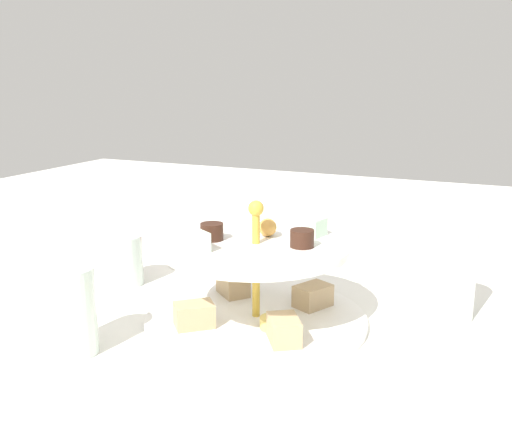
% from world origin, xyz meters
% --- Properties ---
extents(ground_plane, '(2.40, 2.40, 0.00)m').
position_xyz_m(ground_plane, '(0.00, 0.00, 0.00)').
color(ground_plane, silver).
extents(tiered_serving_stand, '(0.29, 0.29, 0.16)m').
position_xyz_m(tiered_serving_stand, '(0.00, 0.00, 0.05)').
color(tiered_serving_stand, white).
rests_on(tiered_serving_stand, ground_plane).
extents(water_glass_tall_right, '(0.07, 0.07, 0.13)m').
position_xyz_m(water_glass_tall_right, '(0.23, 0.12, 0.07)').
color(water_glass_tall_right, silver).
rests_on(water_glass_tall_right, ground_plane).
extents(water_glass_short_left, '(0.06, 0.06, 0.08)m').
position_xyz_m(water_glass_short_left, '(-0.25, 0.05, 0.04)').
color(water_glass_short_left, silver).
rests_on(water_glass_short_left, ground_plane).
extents(teacup_with_saucer, '(0.09, 0.09, 0.05)m').
position_xyz_m(teacup_with_saucer, '(-0.20, 0.18, 0.02)').
color(teacup_with_saucer, white).
rests_on(teacup_with_saucer, ground_plane).
extents(butter_knife_right, '(0.17, 0.03, 0.00)m').
position_xyz_m(butter_knife_right, '(-0.01, 0.31, 0.00)').
color(butter_knife_right, silver).
rests_on(butter_knife_right, ground_plane).
extents(water_glass_mid_back, '(0.06, 0.06, 0.10)m').
position_xyz_m(water_glass_mid_back, '(-0.16, -0.16, 0.05)').
color(water_glass_mid_back, silver).
rests_on(water_glass_mid_back, ground_plane).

